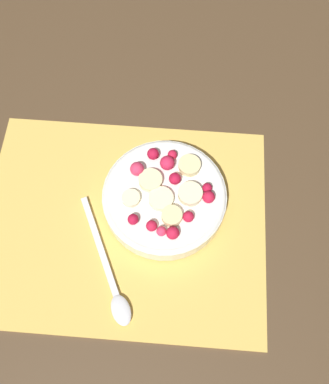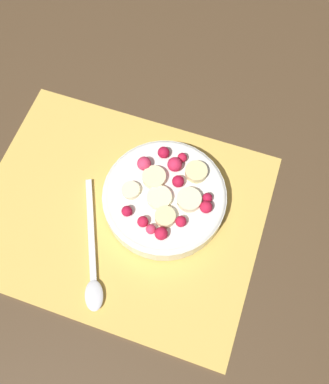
# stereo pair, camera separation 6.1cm
# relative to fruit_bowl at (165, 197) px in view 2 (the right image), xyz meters

# --- Properties ---
(ground_plane) EXTENTS (3.00, 3.00, 0.00)m
(ground_plane) POSITION_rel_fruit_bowl_xyz_m (-0.06, -0.04, -0.03)
(ground_plane) COLOR #4C3823
(placemat) EXTENTS (0.42, 0.33, 0.01)m
(placemat) POSITION_rel_fruit_bowl_xyz_m (-0.06, -0.04, -0.02)
(placemat) COLOR #E0B251
(placemat) RESTS_ON ground_plane
(fruit_bowl) EXTENTS (0.18, 0.18, 0.05)m
(fruit_bowl) POSITION_rel_fruit_bowl_xyz_m (0.00, 0.00, 0.00)
(fruit_bowl) COLOR silver
(fruit_bowl) RESTS_ON placemat
(spoon) EXTENTS (0.10, 0.19, 0.01)m
(spoon) POSITION_rel_fruit_bowl_xyz_m (-0.06, -0.13, -0.02)
(spoon) COLOR silver
(spoon) RESTS_ON placemat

